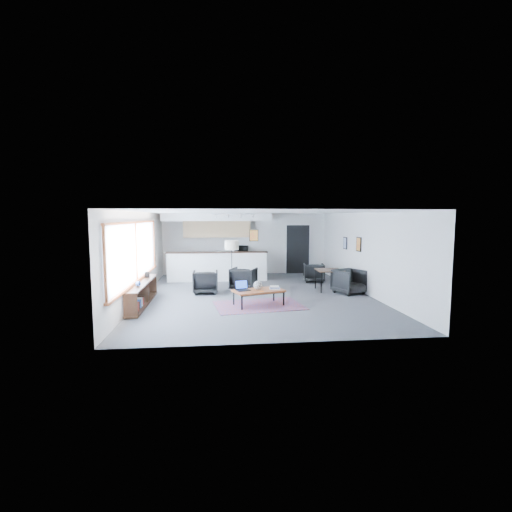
{
  "coord_description": "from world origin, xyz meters",
  "views": [
    {
      "loc": [
        -1.22,
        -11.43,
        2.45
      ],
      "look_at": [
        0.04,
        0.4,
        1.2
      ],
      "focal_mm": 26.0,
      "sensor_mm": 36.0,
      "label": 1
    }
  ],
  "objects": [
    {
      "name": "microwave",
      "position": [
        -0.18,
        4.15,
        1.12
      ],
      "size": [
        0.61,
        0.39,
        0.38
      ],
      "primitive_type": "imported",
      "rotation": [
        0.0,
        0.0,
        -0.14
      ],
      "color": "black",
      "rests_on": "kitchenette"
    },
    {
      "name": "window",
      "position": [
        -3.46,
        -0.9,
        1.46
      ],
      "size": [
        0.1,
        5.95,
        1.66
      ],
      "color": "#8CBFFF",
      "rests_on": "room"
    },
    {
      "name": "room",
      "position": [
        0.0,
        0.0,
        1.3
      ],
      "size": [
        7.02,
        9.02,
        2.62
      ],
      "color": "#464649",
      "rests_on": "ground"
    },
    {
      "name": "coffee_table",
      "position": [
        -0.08,
        -1.39,
        0.41
      ],
      "size": [
        1.51,
        1.1,
        0.44
      ],
      "rotation": [
        0.0,
        0.0,
        0.31
      ],
      "color": "brown",
      "rests_on": "floor"
    },
    {
      "name": "wall_art_lower",
      "position": [
        3.47,
        0.4,
        1.55
      ],
      "size": [
        0.03,
        0.38,
        0.48
      ],
      "color": "black",
      "rests_on": "room"
    },
    {
      "name": "dining_chair_near",
      "position": [
        3.0,
        -0.09,
        0.37
      ],
      "size": [
        0.93,
        0.9,
        0.74
      ],
      "primitive_type": "imported",
      "rotation": [
        0.0,
        0.0,
        0.42
      ],
      "color": "black",
      "rests_on": "floor"
    },
    {
      "name": "kitchenette",
      "position": [
        -1.2,
        3.71,
        1.38
      ],
      "size": [
        4.2,
        1.96,
        2.6
      ],
      "color": "white",
      "rests_on": "floor"
    },
    {
      "name": "ceramic_pot",
      "position": [
        -0.1,
        -1.35,
        0.57
      ],
      "size": [
        0.25,
        0.25,
        0.25
      ],
      "rotation": [
        0.0,
        0.0,
        0.29
      ],
      "color": "gray",
      "rests_on": "coffee_table"
    },
    {
      "name": "dining_chair_far",
      "position": [
        2.44,
        2.17,
        0.33
      ],
      "size": [
        0.72,
        0.69,
        0.65
      ],
      "primitive_type": "imported",
      "rotation": [
        0.0,
        0.0,
        2.99
      ],
      "color": "black",
      "rests_on": "floor"
    },
    {
      "name": "armchair_left",
      "position": [
        -1.6,
        0.47,
        0.4
      ],
      "size": [
        0.79,
        0.74,
        0.81
      ],
      "primitive_type": "imported",
      "rotation": [
        0.0,
        0.0,
        3.15
      ],
      "color": "black",
      "rests_on": "floor"
    },
    {
      "name": "laptop",
      "position": [
        -0.53,
        -1.36,
        0.52
      ],
      "size": [
        0.44,
        0.4,
        0.26
      ],
      "rotation": [
        0.0,
        0.0,
        0.32
      ],
      "color": "black",
      "rests_on": "coffee_table"
    },
    {
      "name": "kilim_rug",
      "position": [
        -0.08,
        -1.39,
        0.01
      ],
      "size": [
        2.58,
        1.93,
        0.01
      ],
      "rotation": [
        0.0,
        0.0,
        0.14
      ],
      "color": "#5F354A",
      "rests_on": "floor"
    },
    {
      "name": "book_stack",
      "position": [
        0.38,
        -1.33,
        0.48
      ],
      "size": [
        0.32,
        0.26,
        0.09
      ],
      "rotation": [
        0.0,
        0.0,
        -0.11
      ],
      "color": "silver",
      "rests_on": "coffee_table"
    },
    {
      "name": "track_light",
      "position": [
        -0.59,
        2.2,
        2.53
      ],
      "size": [
        1.6,
        0.07,
        0.15
      ],
      "color": "silver",
      "rests_on": "room"
    },
    {
      "name": "armchair_right",
      "position": [
        -0.32,
        1.0,
        0.41
      ],
      "size": [
        1.01,
        0.98,
        0.82
      ],
      "primitive_type": "imported",
      "rotation": [
        0.0,
        0.0,
        2.77
      ],
      "color": "black",
      "rests_on": "floor"
    },
    {
      "name": "wall_art_upper",
      "position": [
        3.47,
        1.7,
        1.5
      ],
      "size": [
        0.03,
        0.34,
        0.44
      ],
      "color": "black",
      "rests_on": "room"
    },
    {
      "name": "coaster",
      "position": [
        -0.02,
        -1.61,
        0.44
      ],
      "size": [
        0.13,
        0.13,
        0.01
      ],
      "rotation": [
        0.0,
        0.0,
        -0.31
      ],
      "color": "#E5590C",
      "rests_on": "coffee_table"
    },
    {
      "name": "doorway",
      "position": [
        2.3,
        4.42,
        1.07
      ],
      "size": [
        1.1,
        0.12,
        2.15
      ],
      "color": "black",
      "rests_on": "room"
    },
    {
      "name": "console",
      "position": [
        -3.3,
        -1.05,
        0.33
      ],
      "size": [
        0.35,
        3.0,
        0.8
      ],
      "color": "#311C11",
      "rests_on": "floor"
    },
    {
      "name": "floor_lamp",
      "position": [
        -0.71,
        1.19,
        1.43
      ],
      "size": [
        0.52,
        0.52,
        1.65
      ],
      "rotation": [
        0.0,
        0.0,
        -0.11
      ],
      "color": "black",
      "rests_on": "floor"
    },
    {
      "name": "dining_table",
      "position": [
        2.51,
        0.48,
        0.64
      ],
      "size": [
        0.84,
        0.84,
        0.71
      ],
      "rotation": [
        0.0,
        0.0,
        -0.01
      ],
      "color": "#311C11",
      "rests_on": "floor"
    }
  ]
}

